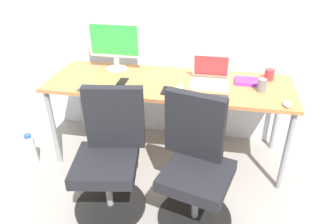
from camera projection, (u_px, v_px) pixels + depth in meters
The scene contains 17 objects.
ground_plane at pixel (169, 154), 3.00m from camera, with size 5.28×5.28×0.00m, color gray.
back_wall at pixel (178, 5), 2.71m from camera, with size 4.40×0.04×2.60m, color silver.
desk at pixel (169, 88), 2.65m from camera, with size 2.05×0.68×0.76m.
office_chair_left at pixel (110, 158), 2.26m from camera, with size 0.54×0.54×0.94m.
office_chair_right at pixel (196, 169), 2.16m from camera, with size 0.54×0.54×0.94m.
water_bottle_on_floor at pixel (31, 150), 2.81m from camera, with size 0.09×0.09×0.31m.
desktop_monitor at pixel (115, 43), 2.75m from camera, with size 0.48×0.18×0.43m.
open_laptop at pixel (210, 77), 2.58m from camera, with size 0.31×0.27×0.22m.
keyboard_by_monitor at pixel (100, 89), 2.48m from camera, with size 0.34×0.12×0.02m, color #515156.
keyboard_by_laptop at pixel (206, 98), 2.35m from camera, with size 0.34×0.12×0.02m, color #2D2D2D.
mouse_by_monitor at pixel (180, 87), 2.50m from camera, with size 0.06×0.10×0.03m, color #B7B7B7.
mouse_by_laptop at pixel (287, 104), 2.25m from camera, with size 0.06×0.10×0.03m, color silver.
coffee_mug at pixel (269, 75), 2.64m from camera, with size 0.08×0.08×0.09m, color red.
pen_cup at pixel (262, 85), 2.44m from camera, with size 0.07×0.07×0.10m, color slate.
phone_near_monitor at pixel (166, 91), 2.47m from camera, with size 0.07×0.14×0.01m, color black.
phone_near_laptop at pixel (122, 82), 2.61m from camera, with size 0.07×0.14×0.01m, color black.
notebook at pixel (248, 81), 2.60m from camera, with size 0.21×0.15×0.03m, color purple.
Camera 1 is at (0.42, -2.37, 1.84)m, focal length 33.34 mm.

